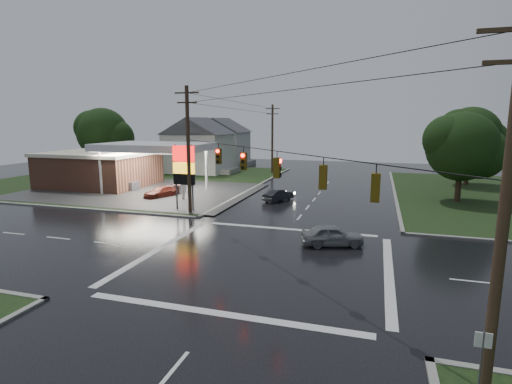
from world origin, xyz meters
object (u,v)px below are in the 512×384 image
(utility_pole_se, at_px, (505,209))
(house_near, at_px, (199,144))
(utility_pole_n, at_px, (272,138))
(car_crossing, at_px, (332,235))
(car_pump, at_px, (161,192))
(tree_nw_behind, at_px, (104,133))
(tree_ne_far, at_px, (471,136))
(tree_ne_near, at_px, (463,147))
(pylon_sign, at_px, (184,167))
(utility_pole_nw, at_px, (188,149))
(house_far, at_px, (221,141))
(car_north, at_px, (278,195))
(gas_station, at_px, (107,166))

(utility_pole_se, distance_m, house_near, 54.77)
(utility_pole_se, bearing_deg, utility_pole_n, 111.80)
(car_crossing, xyz_separation_m, car_pump, (-19.41, 11.59, -0.11))
(tree_nw_behind, height_order, tree_ne_far, tree_nw_behind)
(tree_ne_near, distance_m, car_crossing, 21.51)
(pylon_sign, relative_size, utility_pole_n, 0.57)
(utility_pole_nw, distance_m, utility_pole_n, 28.50)
(house_far, relative_size, tree_ne_near, 1.23)
(house_near, distance_m, tree_nw_behind, 14.33)
(utility_pole_n, bearing_deg, pylon_sign, -92.08)
(tree_ne_far, height_order, car_crossing, tree_ne_far)
(utility_pole_n, distance_m, tree_ne_far, 26.96)
(utility_pole_n, relative_size, car_crossing, 2.59)
(house_near, xyz_separation_m, house_far, (-1.00, 12.00, 0.00))
(utility_pole_se, bearing_deg, pylon_sign, 135.00)
(utility_pole_nw, relative_size, tree_nw_behind, 1.10)
(utility_pole_se, xyz_separation_m, car_north, (-12.94, 26.84, -5.11))
(utility_pole_se, distance_m, utility_pole_n, 51.16)
(utility_pole_n, relative_size, car_pump, 2.60)
(utility_pole_nw, xyz_separation_m, utility_pole_se, (19.00, -19.00, 0.00))
(tree_ne_near, bearing_deg, tree_ne_far, 75.93)
(car_pump, bearing_deg, utility_pole_nw, -19.88)
(house_near, relative_size, tree_ne_far, 1.13)
(tree_ne_far, bearing_deg, car_crossing, -114.38)
(house_near, bearing_deg, utility_pole_se, -56.21)
(house_far, xyz_separation_m, car_pump, (6.07, -32.47, -3.82))
(utility_pole_nw, distance_m, tree_ne_near, 26.74)
(car_north, distance_m, car_pump, 12.57)
(car_north, bearing_deg, car_crossing, 141.95)
(car_north, bearing_deg, utility_pole_se, 140.22)
(pylon_sign, xyz_separation_m, tree_ne_near, (24.64, 11.49, 1.55))
(house_far, distance_m, tree_ne_near, 44.50)
(gas_station, distance_m, utility_pole_nw, 19.38)
(utility_pole_nw, bearing_deg, car_north, 52.28)
(car_north, bearing_deg, tree_ne_near, -140.68)
(pylon_sign, bearing_deg, utility_pole_se, -45.00)
(utility_pole_se, bearing_deg, tree_ne_near, 81.62)
(gas_station, relative_size, pylon_sign, 4.37)
(car_crossing, bearing_deg, pylon_sign, 46.98)
(tree_ne_far, bearing_deg, gas_station, -161.54)
(house_near, height_order, tree_ne_near, tree_ne_near)
(house_near, height_order, car_north, house_near)
(tree_nw_behind, relative_size, tree_ne_far, 1.02)
(gas_station, height_order, car_pump, gas_station)
(tree_nw_behind, distance_m, car_crossing, 45.89)
(utility_pole_se, xyz_separation_m, tree_nw_behind, (-43.34, 39.49, 0.46))
(utility_pole_nw, xyz_separation_m, house_far, (-12.45, 38.50, -1.32))
(car_crossing, bearing_deg, house_far, 12.09)
(gas_station, distance_m, car_north, 22.44)
(house_near, bearing_deg, gas_station, -106.17)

